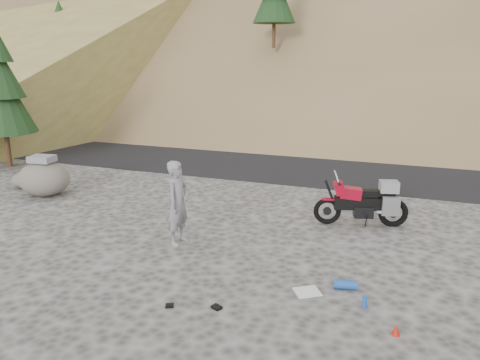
# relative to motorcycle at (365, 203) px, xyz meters

# --- Properties ---
(ground) EXTENTS (140.00, 140.00, 0.00)m
(ground) POSITION_rel_motorcycle_xyz_m (-1.62, -2.78, -0.56)
(ground) COLOR #3E3C39
(ground) RESTS_ON ground
(road) EXTENTS (120.00, 7.00, 0.05)m
(road) POSITION_rel_motorcycle_xyz_m (-1.62, 6.22, -0.56)
(road) COLOR black
(road) RESTS_ON ground
(conifer_verge) EXTENTS (2.20, 2.20, 5.04)m
(conifer_verge) POSITION_rel_motorcycle_xyz_m (-12.62, 1.72, 2.33)
(conifer_verge) COLOR #392715
(conifer_verge) RESTS_ON ground
(motorcycle) EXTENTS (2.15, 0.96, 1.30)m
(motorcycle) POSITION_rel_motorcycle_xyz_m (0.00, 0.00, 0.00)
(motorcycle) COLOR black
(motorcycle) RESTS_ON ground
(man) EXTENTS (0.47, 0.68, 1.79)m
(man) POSITION_rel_motorcycle_xyz_m (-3.58, -2.48, -0.56)
(man) COLOR gray
(man) RESTS_ON ground
(boulder) EXTENTS (1.59, 1.39, 1.15)m
(boulder) POSITION_rel_motorcycle_xyz_m (-8.82, -0.67, -0.05)
(boulder) COLOR #534D47
(boulder) RESTS_ON ground
(small_rock) EXTENTS (1.00, 0.96, 0.47)m
(small_rock) POSITION_rel_motorcycle_xyz_m (-9.98, -0.24, -0.32)
(small_rock) COLOR #534D47
(small_rock) RESTS_ON ground
(gear_white_cloth) EXTENTS (0.55, 0.54, 0.01)m
(gear_white_cloth) POSITION_rel_motorcycle_xyz_m (-0.55, -3.64, -0.55)
(gear_white_cloth) COLOR white
(gear_white_cloth) RESTS_ON ground
(gear_blue_mat) EXTENTS (0.42, 0.23, 0.16)m
(gear_blue_mat) POSITION_rel_motorcycle_xyz_m (0.04, -3.30, -0.48)
(gear_blue_mat) COLOR #1C4DA9
(gear_blue_mat) RESTS_ON ground
(gear_bottle) EXTENTS (0.08, 0.08, 0.20)m
(gear_bottle) POSITION_rel_motorcycle_xyz_m (0.41, -3.82, -0.45)
(gear_bottle) COLOR #1C4DA9
(gear_bottle) RESTS_ON ground
(gear_funnel) EXTENTS (0.13, 0.13, 0.16)m
(gear_funnel) POSITION_rel_motorcycle_xyz_m (0.91, -4.43, -0.47)
(gear_funnel) COLOR #B91C0C
(gear_funnel) RESTS_ON ground
(gear_glove_a) EXTENTS (0.19, 0.17, 0.04)m
(gear_glove_a) POSITION_rel_motorcycle_xyz_m (-1.78, -4.67, -0.53)
(gear_glove_a) COLOR black
(gear_glove_a) RESTS_ON ground
(gear_glove_b) EXTENTS (0.16, 0.14, 0.04)m
(gear_glove_b) POSITION_rel_motorcycle_xyz_m (-2.50, -4.89, -0.53)
(gear_glove_b) COLOR black
(gear_glove_b) RESTS_ON ground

